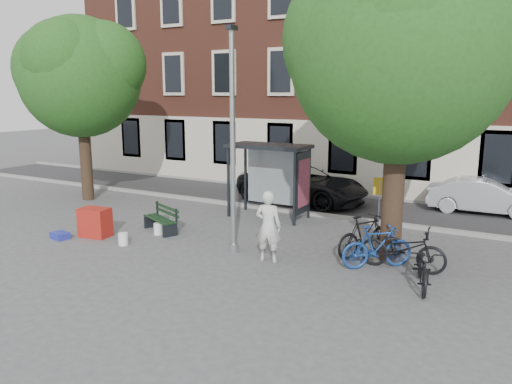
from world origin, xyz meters
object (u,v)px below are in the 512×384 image
(bench, at_px, (162,220))
(bike_a, at_px, (402,248))
(lamppost, at_px, (233,154))
(notice_sign, at_px, (380,197))
(car_silver, at_px, (484,196))
(car_dark, at_px, (302,184))
(bike_d, at_px, (364,236))
(painter, at_px, (268,226))
(bike_b, at_px, (377,247))
(red_stand, at_px, (95,222))
(bike_c, at_px, (423,267))
(bus_shelter, at_px, (280,165))

(bench, distance_m, bike_a, 7.59)
(lamppost, xyz_separation_m, notice_sign, (3.51, 2.03, -1.22))
(bench, relative_size, car_silver, 0.41)
(car_silver, bearing_deg, bench, 128.40)
(lamppost, bearing_deg, car_dark, 97.84)
(bike_d, relative_size, car_dark, 0.36)
(painter, xyz_separation_m, bike_b, (2.67, 0.86, -0.39))
(painter, bearing_deg, bike_a, -170.85)
(car_silver, bearing_deg, lamppost, 143.00)
(lamppost, xyz_separation_m, red_stand, (-4.56, -0.79, -2.33))
(bench, height_order, car_dark, car_dark)
(bike_d, bearing_deg, bike_b, 154.20)
(bike_a, relative_size, bike_d, 1.12)
(bike_c, bearing_deg, red_stand, 168.61)
(bus_shelter, bearing_deg, lamppost, -81.57)
(painter, height_order, bike_d, painter)
(bus_shelter, bearing_deg, bike_b, -37.47)
(bike_a, distance_m, notice_sign, 1.82)
(lamppost, xyz_separation_m, bike_c, (5.16, -0.10, -2.29))
(lamppost, relative_size, painter, 3.19)
(car_dark, xyz_separation_m, car_silver, (6.63, 1.54, -0.09))
(painter, bearing_deg, bike_d, -150.76)
(bike_c, xyz_separation_m, car_dark, (-6.10, 6.96, 0.25))
(bike_d, bearing_deg, bike_a, -179.13)
(car_dark, bearing_deg, notice_sign, -131.38)
(bike_b, height_order, car_silver, car_silver)
(bike_c, bearing_deg, bench, 159.34)
(lamppost, distance_m, bike_b, 4.51)
(bench, bearing_deg, painter, 13.03)
(lamppost, height_order, bike_a, lamppost)
(bike_a, xyz_separation_m, bike_b, (-0.59, -0.18, -0.00))
(bike_b, bearing_deg, red_stand, 59.82)
(bike_a, bearing_deg, bike_b, 105.55)
(bike_c, bearing_deg, bus_shelter, 128.48)
(bike_a, distance_m, car_silver, 7.65)
(bench, distance_m, car_silver, 11.73)
(bike_a, height_order, bike_b, bike_a)
(bike_c, bearing_deg, notice_sign, 112.32)
(painter, bearing_deg, lamppost, -17.84)
(notice_sign, bearing_deg, car_silver, 52.19)
(bus_shelter, height_order, bike_a, bus_shelter)
(bike_a, distance_m, red_stand, 9.17)
(bike_a, bearing_deg, bus_shelter, 55.67)
(bike_a, distance_m, bike_d, 1.30)
(bus_shelter, height_order, bike_b, bus_shelter)
(bus_shelter, xyz_separation_m, bike_d, (3.91, -2.66, -1.34))
(car_silver, distance_m, notice_sign, 6.79)
(bike_c, bearing_deg, car_silver, 71.02)
(car_dark, bearing_deg, lamppost, -166.22)
(bus_shelter, bearing_deg, red_stand, -128.95)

